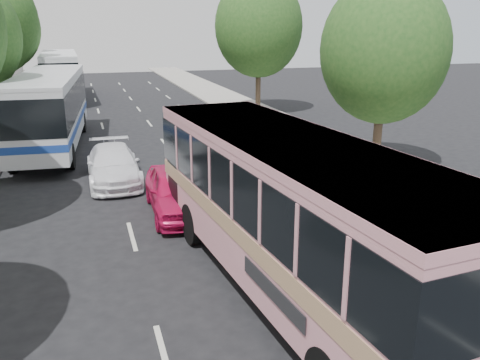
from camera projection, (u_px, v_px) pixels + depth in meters
name	position (u px, v px, depth m)	size (l,w,h in m)	color
ground	(232.00, 292.00, 11.85)	(120.00, 120.00, 0.00)	black
sidewalk_right	(271.00, 121.00, 32.51)	(4.00, 90.00, 0.12)	#9E998E
tree_left_f	(4.00, 25.00, 42.31)	(5.88, 5.88, 9.16)	#38281E
tree_right_near	(387.00, 45.00, 20.08)	(5.10, 5.10, 7.95)	#38281E
tree_right_far	(260.00, 23.00, 34.51)	(6.00, 6.00, 9.35)	#38281E
pink_bus	(291.00, 199.00, 11.32)	(3.91, 11.51, 3.60)	#CA828E
pink_taxi	(177.00, 191.00, 16.62)	(1.82, 4.53, 1.54)	#CF124D
white_pickup	(113.00, 165.00, 19.99)	(1.95, 4.80, 1.39)	white
tour_coach_front	(50.00, 104.00, 25.07)	(3.57, 12.53, 3.70)	silver
tour_coach_rear	(60.00, 71.00, 42.20)	(3.04, 12.80, 3.81)	white
taxi_roof_sign	(176.00, 165.00, 16.37)	(0.55, 0.18, 0.18)	silver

